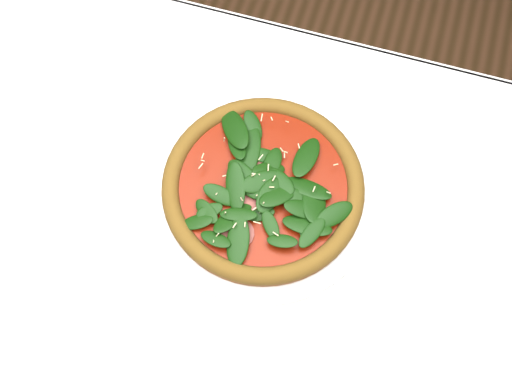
% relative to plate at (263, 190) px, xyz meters
% --- Properties ---
extents(ground, '(6.00, 6.00, 0.00)m').
position_rel_plate_xyz_m(ground, '(-0.05, -0.08, -0.76)').
color(ground, brown).
rests_on(ground, ground).
extents(dining_table, '(1.21, 0.81, 0.75)m').
position_rel_plate_xyz_m(dining_table, '(-0.05, -0.08, -0.11)').
color(dining_table, silver).
rests_on(dining_table, ground).
extents(plate, '(0.36, 0.36, 0.02)m').
position_rel_plate_xyz_m(plate, '(0.00, 0.00, 0.00)').
color(plate, white).
rests_on(plate, dining_table).
extents(pizza, '(0.34, 0.34, 0.04)m').
position_rel_plate_xyz_m(pizza, '(-0.00, 0.00, 0.02)').
color(pizza, brown).
rests_on(pizza, plate).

